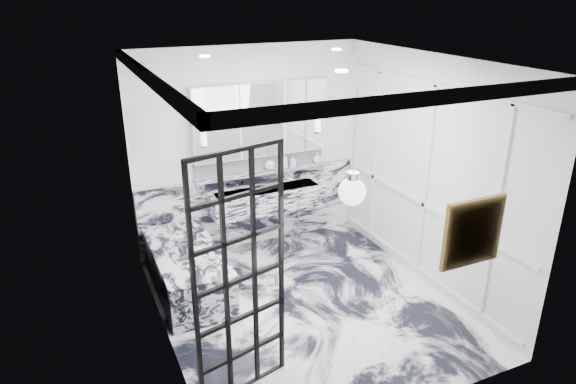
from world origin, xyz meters
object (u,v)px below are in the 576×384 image
mirror_cabinet (261,119)px  trough_sink (267,199)px  crittall_door (241,280)px  bathtub (187,270)px

mirror_cabinet → trough_sink: bearing=-90.0°
crittall_door → bathtub: crittall_door is taller
crittall_door → trough_sink: size_ratio=1.43×
trough_sink → bathtub: 1.55m
mirror_cabinet → bathtub: 2.20m
crittall_door → mirror_cabinet: 3.03m
trough_sink → crittall_door: bearing=-116.8°
crittall_door → bathtub: bearing=77.7°
trough_sink → mirror_cabinet: size_ratio=0.84×
crittall_door → trough_sink: (1.26, 2.50, -0.42)m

